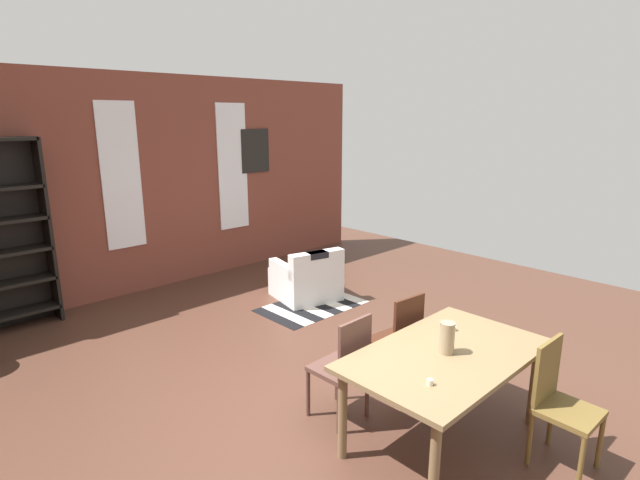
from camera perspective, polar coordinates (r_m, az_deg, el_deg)
name	(u,v)px	position (r m, az deg, el deg)	size (l,w,h in m)	color
ground_plane	(337,414)	(4.58, 2.00, -19.47)	(10.97, 10.97, 0.00)	#4E3024
back_wall_brick	(120,187)	(7.51, -22.07, 5.69)	(8.88, 0.12, 3.13)	brown
window_pane_1	(121,176)	(7.43, -21.97, 6.83)	(0.55, 0.02, 2.03)	white
window_pane_2	(233,167)	(8.29, -10.06, 8.29)	(0.55, 0.02, 2.03)	white
dining_table	(446,363)	(4.07, 14.33, -13.54)	(1.67, 1.00, 0.76)	olive
vase_on_table	(447,338)	(3.97, 14.45, -10.88)	(0.11, 0.11, 0.25)	#998466
tealight_candle_0	(454,328)	(4.41, 15.16, -9.82)	(0.04, 0.04, 0.04)	silver
tealight_candle_1	(430,382)	(3.56, 12.56, -15.72)	(0.04, 0.04, 0.04)	silver
dining_chair_far_right	(399,338)	(4.78, 9.09, -11.09)	(0.44, 0.44, 0.95)	#3F1F13
dining_chair_far_left	(344,365)	(4.27, 2.83, -14.18)	(0.41, 0.41, 0.95)	brown
dining_chair_near_right	(559,400)	(4.19, 25.91, -16.30)	(0.41, 0.41, 0.95)	brown
armchair_white	(307,280)	(7.03, -1.51, -4.59)	(0.96, 0.96, 0.75)	silver
striped_rug	(312,306)	(6.83, -0.98, -7.60)	(1.40, 0.88, 0.01)	black
framed_picture	(255,151)	(8.53, -7.51, 10.17)	(0.56, 0.03, 0.72)	black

